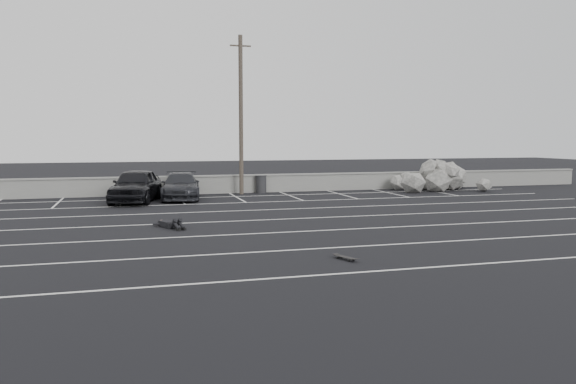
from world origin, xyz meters
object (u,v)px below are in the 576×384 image
object	(u,v)px
car_left	(136,185)
car_right	(181,186)
riprap_pile	(438,179)
trash_bin	(261,184)
person	(167,221)
skateboard	(346,258)
utility_pole	(241,115)

from	to	relation	value
car_left	car_right	size ratio (longest dim) A/B	1.03
riprap_pile	trash_bin	bearing A→B (deg)	174.68
car_left	car_right	bearing A→B (deg)	32.88
person	riprap_pile	bearing A→B (deg)	6.69
riprap_pile	skateboard	world-z (taller)	riprap_pile
car_right	trash_bin	distance (m)	5.19
trash_bin	person	xyz separation A→B (m)	(-6.10, -11.35, -0.31)
car_left	riprap_pile	bearing A→B (deg)	19.22
car_left	person	xyz separation A→B (m)	(0.97, -8.57, -0.62)
utility_pole	trash_bin	size ratio (longest dim) A/B	8.65
trash_bin	person	world-z (taller)	trash_bin
riprap_pile	car_left	bearing A→B (deg)	-174.44
car_left	skateboard	distance (m)	16.28
utility_pole	person	bearing A→B (deg)	-113.94
utility_pole	skateboard	bearing A→B (deg)	-92.25
car_left	car_right	distance (m)	2.42
skateboard	riprap_pile	bearing A→B (deg)	31.00
car_right	riprap_pile	distance (m)	15.85
trash_bin	skateboard	bearing A→B (deg)	-96.07
car_left	trash_bin	world-z (taller)	car_left
skateboard	car_left	bearing A→B (deg)	86.42
trash_bin	riprap_pile	size ratio (longest dim) A/B	0.18
utility_pole	skateboard	size ratio (longest dim) A/B	12.83
car_right	riprap_pile	size ratio (longest dim) A/B	0.83
trash_bin	riprap_pile	bearing A→B (deg)	-5.32
car_right	utility_pole	world-z (taller)	utility_pole
car_left	person	world-z (taller)	car_left
car_left	riprap_pile	size ratio (longest dim) A/B	0.86
car_left	trash_bin	xyz separation A→B (m)	(7.08, 2.79, -0.31)
person	skateboard	size ratio (longest dim) A/B	3.24
car_right	utility_pole	bearing A→B (deg)	30.24
person	trash_bin	bearing A→B (deg)	37.34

